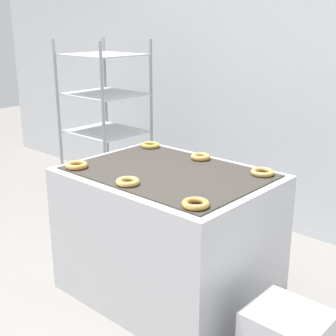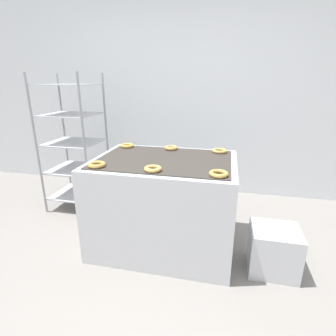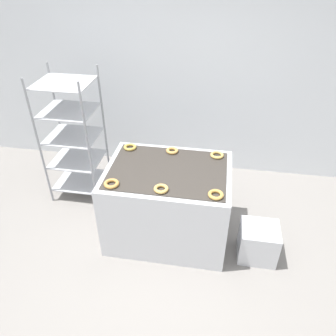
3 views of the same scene
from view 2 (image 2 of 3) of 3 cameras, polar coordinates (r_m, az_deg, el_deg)
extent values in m
plane|color=gray|center=(2.11, -5.77, -26.34)|extent=(14.00, 14.00, 0.00)
cube|color=silver|center=(3.57, 4.69, 17.03)|extent=(8.00, 0.05, 2.80)
cube|color=silver|center=(2.43, -0.79, -7.64)|extent=(1.23, 0.92, 0.83)
cube|color=#38332D|center=(2.28, -0.84, 1.91)|extent=(1.14, 0.81, 0.01)
cube|color=#262628|center=(1.93, 6.17, -9.47)|extent=(0.12, 0.07, 0.10)
cylinder|color=gray|center=(3.23, -26.67, 3.95)|extent=(0.02, 0.02, 1.57)
cylinder|color=gray|center=(2.90, -17.61, 3.60)|extent=(0.02, 0.02, 1.57)
cylinder|color=gray|center=(3.64, -21.51, 6.09)|extent=(0.02, 0.02, 1.57)
cylinder|color=gray|center=(3.35, -13.13, 5.92)|extent=(0.02, 0.02, 1.57)
cube|color=#B7BABF|center=(3.46, -18.66, -5.18)|extent=(0.58, 0.53, 0.01)
cube|color=#B7BABF|center=(3.34, -19.22, -0.11)|extent=(0.58, 0.53, 0.01)
cube|color=#B7BABF|center=(3.26, -19.81, 5.26)|extent=(0.58, 0.53, 0.01)
cube|color=#B7BABF|center=(3.21, -20.44, 10.85)|extent=(0.58, 0.53, 0.01)
cube|color=#B7BABF|center=(3.19, -21.10, 16.57)|extent=(0.58, 0.53, 0.01)
cube|color=silver|center=(2.37, 21.95, -16.22)|extent=(0.38, 0.34, 0.38)
torus|color=#C99247|center=(2.14, -15.27, 0.72)|extent=(0.14, 0.14, 0.03)
torus|color=#D9AA58|center=(1.97, -3.30, -0.16)|extent=(0.13, 0.13, 0.03)
torus|color=tan|center=(1.90, 10.96, -1.22)|extent=(0.14, 0.14, 0.03)
torus|color=gold|center=(2.72, -8.90, 4.84)|extent=(0.14, 0.14, 0.03)
torus|color=tan|center=(2.59, 0.67, 4.42)|extent=(0.13, 0.13, 0.03)
torus|color=tan|center=(2.53, 11.17, 3.68)|extent=(0.14, 0.14, 0.03)
camera|label=1|loc=(1.32, 100.66, 7.36)|focal=50.00mm
camera|label=3|loc=(1.27, -166.90, 50.54)|focal=35.00mm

